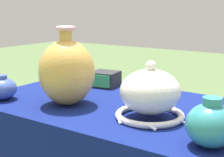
{
  "coord_description": "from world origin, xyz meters",
  "views": [
    {
      "loc": [
        0.68,
        -1.09,
        1.11
      ],
      "look_at": [
        -0.03,
        -0.07,
        0.84
      ],
      "focal_mm": 55.0,
      "sensor_mm": 36.0,
      "label": 1
    }
  ],
  "objects_px": {
    "mosaic_tile_box": "(105,79)",
    "jar_round_cobalt": "(2,88)",
    "vase_tall_bulbous": "(67,72)",
    "vase_dome_bell": "(150,95)",
    "jar_round_teal": "(211,125)"
  },
  "relations": [
    {
      "from": "mosaic_tile_box",
      "to": "jar_round_cobalt",
      "type": "distance_m",
      "value": 0.48
    },
    {
      "from": "mosaic_tile_box",
      "to": "vase_dome_bell",
      "type": "bearing_deg",
      "value": -44.68
    },
    {
      "from": "vase_dome_bell",
      "to": "jar_round_teal",
      "type": "distance_m",
      "value": 0.28
    },
    {
      "from": "vase_tall_bulbous",
      "to": "mosaic_tile_box",
      "type": "xyz_separation_m",
      "value": [
        -0.06,
        0.34,
        -0.09
      ]
    },
    {
      "from": "mosaic_tile_box",
      "to": "jar_round_cobalt",
      "type": "xyz_separation_m",
      "value": [
        -0.21,
        -0.44,
        0.01
      ]
    },
    {
      "from": "vase_tall_bulbous",
      "to": "vase_dome_bell",
      "type": "bearing_deg",
      "value": 5.14
    },
    {
      "from": "jar_round_teal",
      "to": "jar_round_cobalt",
      "type": "bearing_deg",
      "value": -179.13
    },
    {
      "from": "vase_dome_bell",
      "to": "jar_round_cobalt",
      "type": "bearing_deg",
      "value": -167.87
    },
    {
      "from": "vase_tall_bulbous",
      "to": "vase_dome_bell",
      "type": "relative_size",
      "value": 1.22
    },
    {
      "from": "vase_dome_bell",
      "to": "jar_round_teal",
      "type": "relative_size",
      "value": 1.8
    },
    {
      "from": "jar_round_cobalt",
      "to": "jar_round_teal",
      "type": "bearing_deg",
      "value": 0.87
    },
    {
      "from": "vase_dome_bell",
      "to": "jar_round_teal",
      "type": "bearing_deg",
      "value": -25.28
    },
    {
      "from": "vase_dome_bell",
      "to": "mosaic_tile_box",
      "type": "height_order",
      "value": "vase_dome_bell"
    },
    {
      "from": "vase_tall_bulbous",
      "to": "vase_dome_bell",
      "type": "height_order",
      "value": "vase_tall_bulbous"
    },
    {
      "from": "vase_tall_bulbous",
      "to": "mosaic_tile_box",
      "type": "distance_m",
      "value": 0.35
    }
  ]
}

